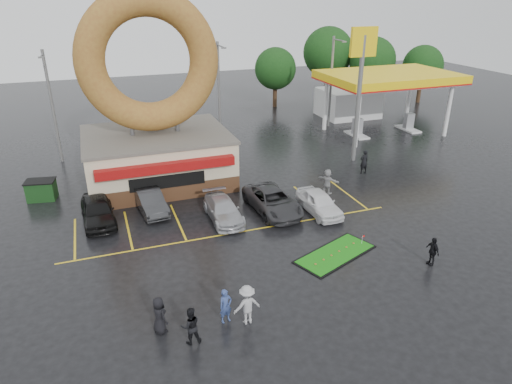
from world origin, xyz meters
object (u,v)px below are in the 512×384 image
object	(u,v)px
car_dgrey	(150,201)
person_cameraman	(432,251)
shell_sign	(361,70)
car_black	(98,210)
gas_station	(370,90)
streetlight_left	(52,105)
donut_shop	(155,123)
dumpster	(41,191)
person_blue	(226,306)
car_white	(319,203)
putting_green	(335,254)
car_silver	(223,210)
streetlight_right	(332,80)
streetlight_mid	(219,90)
car_grey	(273,201)

from	to	relation	value
car_dgrey	person_cameraman	distance (m)	17.08
shell_sign	car_black	world-z (taller)	shell_sign
gas_station	streetlight_left	distance (m)	30.04
donut_shop	dumpster	distance (m)	8.92
car_black	person_blue	size ratio (longest dim) A/B	2.90
car_white	putting_green	bearing A→B (deg)	-108.40
streetlight_left	car_silver	world-z (taller)	streetlight_left
shell_sign	putting_green	bearing A→B (deg)	-124.39
car_silver	car_black	bearing A→B (deg)	163.04
car_black	gas_station	bearing A→B (deg)	22.71
donut_shop	person_blue	distance (m)	17.30
streetlight_right	car_silver	world-z (taller)	streetlight_right
donut_shop	streetlight_right	xyz separation A→B (m)	(19.00, 8.95, 0.32)
shell_sign	streetlight_left	world-z (taller)	shell_sign
streetlight_right	car_black	world-z (taller)	streetlight_right
shell_sign	car_white	bearing A→B (deg)	-132.58
car_silver	putting_green	xyz separation A→B (m)	(4.53, -6.09, -0.61)
person_blue	gas_station	bearing A→B (deg)	34.63
donut_shop	streetlight_left	xyz separation A→B (m)	(-7.00, 6.95, 0.32)
streetlight_left	putting_green	size ratio (longest dim) A/B	1.75
person_cameraman	putting_green	size ratio (longest dim) A/B	0.30
streetlight_left	person_cameraman	xyz separation A→B (m)	(18.50, -23.17, -4.00)
streetlight_right	person_cameraman	world-z (taller)	streetlight_right
car_white	person_blue	bearing A→B (deg)	-138.25
car_silver	person_cameraman	distance (m)	12.26
streetlight_mid	person_blue	xyz separation A→B (m)	(-6.82, -24.85, -3.98)
person_blue	streetlight_mid	bearing A→B (deg)	61.82
car_grey	person_cameraman	bearing A→B (deg)	-61.20
dumpster	putting_green	bearing A→B (deg)	-30.65
car_dgrey	car_silver	xyz separation A→B (m)	(4.09, -2.67, -0.05)
shell_sign	donut_shop	bearing A→B (deg)	176.53
car_dgrey	person_blue	xyz separation A→B (m)	(1.53, -11.93, 0.10)
streetlight_left	dumpster	bearing A→B (deg)	-97.86
car_silver	person_blue	distance (m)	9.61
donut_shop	car_silver	size ratio (longest dim) A/B	3.04
gas_station	person_cameraman	bearing A→B (deg)	-115.42
car_dgrey	car_white	bearing A→B (deg)	-27.59
car_grey	person_cameraman	size ratio (longest dim) A/B	3.38
person_blue	streetlight_left	bearing A→B (deg)	93.92
car_silver	putting_green	bearing A→B (deg)	-53.40
streetlight_mid	streetlight_right	world-z (taller)	same
car_dgrey	dumpster	xyz separation A→B (m)	(-6.70, 4.36, -0.05)
streetlight_mid	car_white	size ratio (longest dim) A/B	2.16
streetlight_mid	car_dgrey	distance (m)	15.91
donut_shop	putting_green	bearing A→B (deg)	-62.10
car_dgrey	car_white	distance (m)	10.82
donut_shop	streetlight_right	size ratio (longest dim) A/B	1.50
donut_shop	car_black	bearing A→B (deg)	-130.22
streetlight_mid	dumpster	bearing A→B (deg)	-150.37
car_silver	dumpster	xyz separation A→B (m)	(-10.79, 7.03, 0.01)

